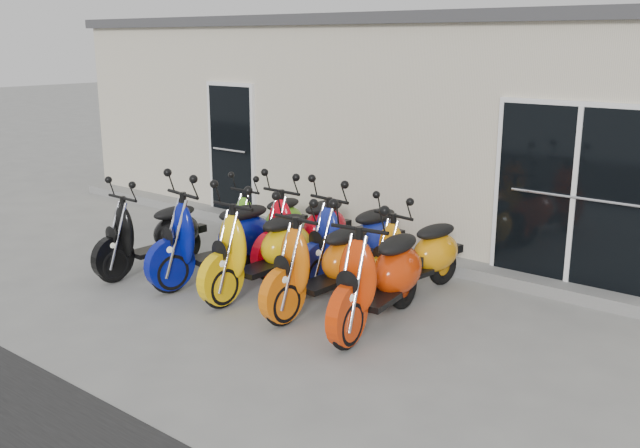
# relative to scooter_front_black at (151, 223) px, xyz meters

# --- Properties ---
(ground) EXTENTS (80.00, 80.00, 0.00)m
(ground) POSITION_rel_scooter_front_black_xyz_m (1.97, 0.50, -0.66)
(ground) COLOR gray
(ground) RESTS_ON ground
(building) EXTENTS (14.00, 6.00, 3.20)m
(building) POSITION_rel_scooter_front_black_xyz_m (1.97, 5.70, 0.94)
(building) COLOR beige
(building) RESTS_ON ground
(roof_cap) EXTENTS (14.20, 6.20, 0.16)m
(roof_cap) POSITION_rel_scooter_front_black_xyz_m (1.97, 5.70, 2.62)
(roof_cap) COLOR #3F3F42
(roof_cap) RESTS_ON building
(front_step) EXTENTS (14.00, 0.40, 0.15)m
(front_step) POSITION_rel_scooter_front_black_xyz_m (1.97, 2.52, -0.58)
(front_step) COLOR gray
(front_step) RESTS_ON ground
(door_left) EXTENTS (1.07, 0.08, 2.22)m
(door_left) POSITION_rel_scooter_front_black_xyz_m (-1.23, 2.67, 0.60)
(door_left) COLOR black
(door_left) RESTS_ON front_step
(door_right) EXTENTS (2.02, 0.08, 2.22)m
(door_right) POSITION_rel_scooter_front_black_xyz_m (4.57, 2.67, 0.60)
(door_right) COLOR black
(door_right) RESTS_ON front_step
(scooter_front_black) EXTENTS (0.69, 1.80, 1.32)m
(scooter_front_black) POSITION_rel_scooter_front_black_xyz_m (0.00, 0.00, 0.00)
(scooter_front_black) COLOR black
(scooter_front_black) RESTS_ON ground
(scooter_front_blue) EXTENTS (1.00, 2.09, 1.48)m
(scooter_front_blue) POSITION_rel_scooter_front_black_xyz_m (0.94, 0.28, 0.08)
(scooter_front_blue) COLOR #061082
(scooter_front_blue) RESTS_ON ground
(scooter_front_orange_a) EXTENTS (0.72, 1.95, 1.44)m
(scooter_front_orange_a) POSITION_rel_scooter_front_black_xyz_m (1.70, 0.31, 0.06)
(scooter_front_orange_a) COLOR yellow
(scooter_front_orange_a) RESTS_ON ground
(scooter_front_orange_b) EXTENTS (0.76, 1.94, 1.41)m
(scooter_front_orange_b) POSITION_rel_scooter_front_black_xyz_m (2.61, 0.36, 0.05)
(scooter_front_orange_b) COLOR orange
(scooter_front_orange_b) RESTS_ON ground
(scooter_front_red) EXTENTS (0.98, 2.07, 1.47)m
(scooter_front_red) POSITION_rel_scooter_front_black_xyz_m (3.40, 0.33, 0.08)
(scooter_front_red) COLOR red
(scooter_front_red) RESTS_ON ground
(scooter_back_green) EXTENTS (0.64, 1.70, 1.25)m
(scooter_back_green) POSITION_rel_scooter_front_black_xyz_m (0.68, 1.45, -0.03)
(scooter_back_green) COLOR #65BC20
(scooter_back_green) RESTS_ON ground
(scooter_back_red) EXTENTS (0.71, 1.91, 1.40)m
(scooter_back_red) POSITION_rel_scooter_front_black_xyz_m (1.49, 1.35, 0.04)
(scooter_back_red) COLOR red
(scooter_back_red) RESTS_ON ground
(scooter_back_blue) EXTENTS (0.89, 1.98, 1.42)m
(scooter_back_blue) POSITION_rel_scooter_front_black_xyz_m (2.31, 1.34, 0.05)
(scooter_back_blue) COLOR navy
(scooter_back_blue) RESTS_ON ground
(scooter_back_yellow) EXTENTS (0.88, 1.85, 1.31)m
(scooter_back_yellow) POSITION_rel_scooter_front_black_xyz_m (3.17, 1.41, -0.00)
(scooter_back_yellow) COLOR orange
(scooter_back_yellow) RESTS_ON ground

